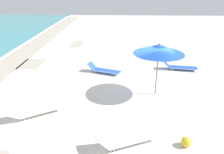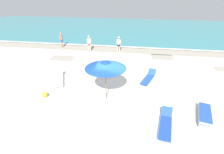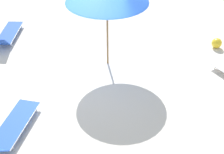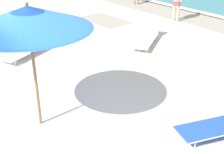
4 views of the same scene
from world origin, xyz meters
name	(u,v)px [view 2 (image 2 of 4)]	position (x,y,z in m)	size (l,w,h in m)	color
ground_plane	(118,96)	(0.00, 0.01, -0.08)	(60.00, 60.00, 0.16)	silver
ocean_water	(132,29)	(0.00, 20.05, 0.03)	(60.00, 20.02, 0.07)	teal
beach_umbrella	(106,65)	(-0.73, -0.54, 2.38)	(2.48, 2.48, 2.68)	olive
lounger_stack	(205,115)	(4.97, -1.63, 0.21)	(1.05, 1.96, 0.41)	blue
sun_lounger_under_umbrella	(94,61)	(-2.92, 5.00, 0.21)	(1.68, 2.24, 0.50)	white
sun_lounger_beside_umbrella	(166,124)	(2.77, -2.67, 0.21)	(0.96, 2.27, 0.57)	blue
sun_lounger_near_water_left	(59,79)	(-4.68, 1.15, 0.22)	(1.40, 2.26, 0.61)	white
sun_lounger_near_water_right	(148,78)	(2.06, 2.33, 0.22)	(1.32, 2.20, 0.59)	blue
beachgoer_wading_adult	(61,39)	(-7.78, 9.10, 1.00)	(0.29, 0.41, 1.76)	#A37A5B
beachgoer_shoreline_child	(89,43)	(-4.19, 8.18, 1.00)	(0.44, 0.27, 1.76)	beige
beachgoer_strolling_adult	(119,44)	(-0.96, 8.31, 1.00)	(0.45, 0.27, 1.76)	beige
beach_ball	(45,95)	(-4.73, -1.00, 0.18)	(0.36, 0.36, 0.36)	yellow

